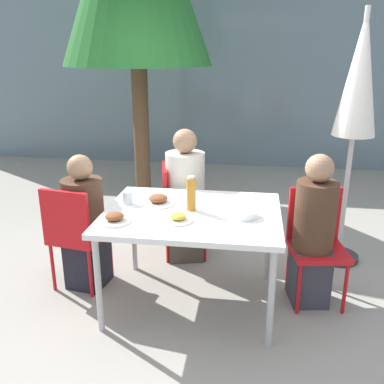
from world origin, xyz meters
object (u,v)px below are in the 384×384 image
at_px(bottle, 191,194).
at_px(closed_umbrella, 359,85).
at_px(person_left, 85,226).
at_px(person_far, 185,199).
at_px(salad_bowl, 245,214).
at_px(drinking_cup, 128,198).
at_px(chair_left, 74,231).
at_px(person_right, 313,235).
at_px(chair_right, 316,236).
at_px(chair_far, 176,204).

bearing_deg(bottle, closed_umbrella, 34.27).
xyz_separation_m(person_left, person_far, (0.72, 0.61, 0.05)).
height_order(person_left, salad_bowl, person_left).
distance_m(drinking_cup, salad_bowl, 0.90).
xyz_separation_m(person_left, salad_bowl, (1.27, -0.19, 0.25)).
relative_size(chair_left, person_right, 0.74).
distance_m(chair_right, person_far, 1.21).
bearing_deg(chair_right, chair_left, -4.17).
distance_m(chair_left, drinking_cup, 0.53).
bearing_deg(closed_umbrella, person_left, -160.55).
relative_size(closed_umbrella, drinking_cup, 22.41).
bearing_deg(chair_far, person_right, 47.97).
height_order(chair_far, bottle, bottle).
bearing_deg(bottle, drinking_cup, 173.18).
bearing_deg(chair_left, chair_right, 13.84).
height_order(person_left, closed_umbrella, closed_umbrella).
height_order(chair_left, closed_umbrella, closed_umbrella).
bearing_deg(person_right, closed_umbrella, -124.71).
bearing_deg(bottle, chair_right, 11.66).
xyz_separation_m(person_far, closed_umbrella, (1.42, 0.14, 1.01)).
bearing_deg(person_right, chair_right, -121.96).
xyz_separation_m(chair_left, bottle, (0.94, -0.03, 0.36)).
height_order(chair_right, chair_far, same).
bearing_deg(chair_far, person_far, 58.04).
distance_m(person_left, chair_far, 0.90).
height_order(chair_far, salad_bowl, chair_far).
xyz_separation_m(chair_right, salad_bowl, (-0.54, -0.28, 0.27)).
distance_m(person_left, drinking_cup, 0.47).
xyz_separation_m(chair_far, drinking_cup, (-0.24, -0.69, 0.29)).
xyz_separation_m(person_left, drinking_cup, (0.38, -0.05, 0.28)).
height_order(closed_umbrella, bottle, closed_umbrella).
bearing_deg(chair_right, chair_far, -34.12).
relative_size(chair_far, closed_umbrella, 0.40).
height_order(person_left, person_right, person_right).
bearing_deg(chair_far, closed_umbrella, 81.38).
distance_m(person_left, person_right, 1.77).
bearing_deg(person_left, chair_right, 11.76).
height_order(chair_right, person_right, person_right).
height_order(chair_right, closed_umbrella, closed_umbrella).
distance_m(person_right, chair_far, 1.31).
distance_m(chair_left, closed_umbrella, 2.58).
bearing_deg(chair_left, person_far, 50.25).
bearing_deg(person_right, bottle, -2.33).
relative_size(person_right, closed_umbrella, 0.54).
distance_m(chair_far, drinking_cup, 0.78).
height_order(chair_far, closed_umbrella, closed_umbrella).
bearing_deg(chair_right, closed_umbrella, -125.07).
bearing_deg(person_left, drinking_cup, 2.20).
xyz_separation_m(chair_far, closed_umbrella, (1.51, 0.11, 1.07)).
height_order(person_far, drinking_cup, person_far).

